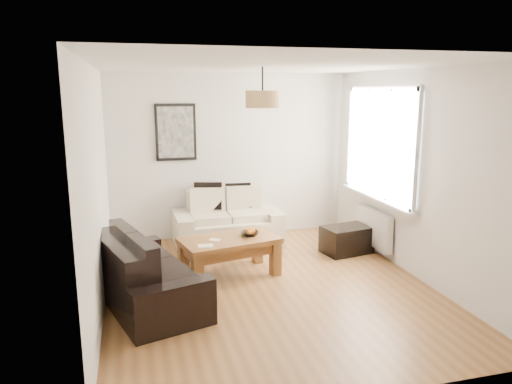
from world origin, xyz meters
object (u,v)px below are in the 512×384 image
object	(u,v)px
sofa_leather	(147,271)
ottoman	(347,240)
loveseat_cream	(227,218)
coffee_table	(230,257)

from	to	relation	value
sofa_leather	ottoman	size ratio (longest dim) A/B	2.54
sofa_leather	ottoman	world-z (taller)	sofa_leather
ottoman	loveseat_cream	bearing A→B (deg)	151.46
loveseat_cream	ottoman	world-z (taller)	loveseat_cream
loveseat_cream	coffee_table	size ratio (longest dim) A/B	1.32
coffee_table	loveseat_cream	bearing A→B (deg)	79.79
coffee_table	ottoman	size ratio (longest dim) A/B	1.76
loveseat_cream	ottoman	xyz separation A→B (m)	(1.60, -0.87, -0.20)
sofa_leather	coffee_table	size ratio (longest dim) A/B	1.44
sofa_leather	coffee_table	bearing A→B (deg)	-78.71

